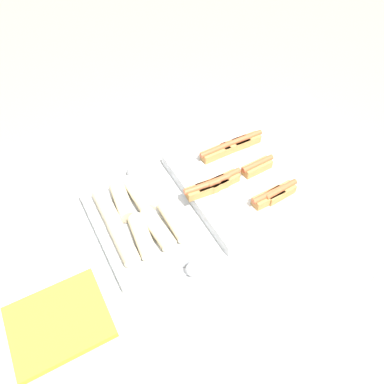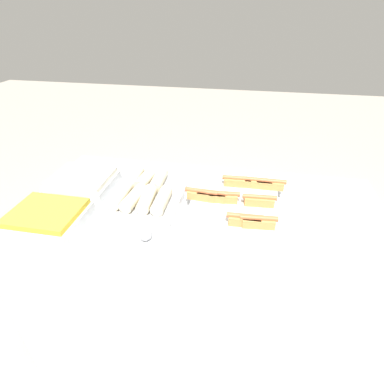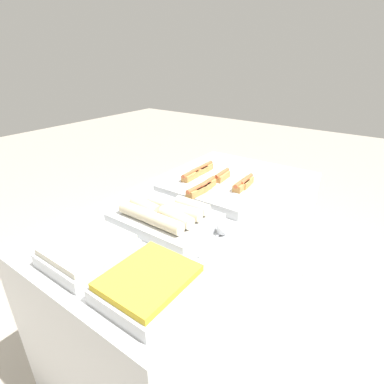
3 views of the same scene
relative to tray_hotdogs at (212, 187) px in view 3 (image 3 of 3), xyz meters
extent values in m
plane|color=#ADA393|center=(-0.14, 0.00, -0.90)|extent=(12.00, 12.00, 0.00)
cube|color=silver|center=(-0.14, 0.00, -0.47)|extent=(1.62, 0.82, 0.86)
cube|color=silver|center=(0.00, 0.00, -0.01)|extent=(0.38, 0.52, 0.05)
cube|color=tan|center=(0.00, 0.14, 0.03)|extent=(0.13, 0.05, 0.04)
cylinder|color=#CC6038|center=(0.00, 0.14, 0.05)|extent=(0.14, 0.03, 0.02)
cube|color=tan|center=(-0.05, -0.01, 0.03)|extent=(0.13, 0.05, 0.04)
cylinder|color=#CC6038|center=(-0.05, -0.01, 0.05)|extent=(0.15, 0.03, 0.02)
cube|color=tan|center=(0.10, 0.00, 0.03)|extent=(0.13, 0.05, 0.04)
cylinder|color=#CC6038|center=(0.10, 0.00, 0.05)|extent=(0.14, 0.03, 0.02)
cube|color=tan|center=(0.10, 0.15, 0.03)|extent=(0.12, 0.05, 0.04)
cylinder|color=#CC6038|center=(0.10, 0.15, 0.05)|extent=(0.14, 0.03, 0.02)
cube|color=tan|center=(-0.11, 0.00, 0.03)|extent=(0.13, 0.05, 0.04)
cylinder|color=#CC6038|center=(-0.11, 0.00, 0.05)|extent=(0.14, 0.03, 0.02)
cube|color=tan|center=(0.10, -0.15, 0.03)|extent=(0.13, 0.05, 0.04)
cylinder|color=#CC6038|center=(0.10, -0.15, 0.05)|extent=(0.15, 0.03, 0.02)
cube|color=tan|center=(0.15, 0.15, 0.03)|extent=(0.12, 0.04, 0.04)
cylinder|color=#CC6038|center=(0.15, 0.15, 0.05)|extent=(0.14, 0.02, 0.02)
cube|color=tan|center=(-0.15, -0.01, 0.03)|extent=(0.13, 0.05, 0.04)
cylinder|color=#CC6038|center=(-0.15, -0.01, 0.05)|extent=(0.15, 0.03, 0.02)
cube|color=tan|center=(0.04, -0.15, 0.03)|extent=(0.12, 0.05, 0.04)
cylinder|color=#CC6038|center=(0.04, -0.15, 0.05)|extent=(0.14, 0.03, 0.02)
cube|color=silver|center=(-0.40, 0.00, -0.01)|extent=(0.32, 0.44, 0.05)
cylinder|color=beige|center=(-0.49, 0.08, 0.04)|extent=(0.06, 0.16, 0.06)
cylinder|color=beige|center=(-0.50, -0.09, 0.04)|extent=(0.06, 0.16, 0.06)
cylinder|color=beige|center=(-0.37, -0.09, 0.04)|extent=(0.07, 0.17, 0.06)
cylinder|color=beige|center=(-0.31, -0.09, 0.04)|extent=(0.06, 0.16, 0.06)
cylinder|color=beige|center=(-0.43, -0.09, 0.04)|extent=(0.07, 0.17, 0.06)
cylinder|color=beige|center=(-0.43, 0.08, 0.04)|extent=(0.07, 0.17, 0.06)
cylinder|color=beige|center=(-0.37, 0.08, 0.04)|extent=(0.06, 0.16, 0.06)
cube|color=silver|center=(-0.76, -0.24, -0.01)|extent=(0.30, 0.25, 0.05)
cube|color=gold|center=(-0.76, -0.24, 0.03)|extent=(0.27, 0.23, 0.02)
cube|color=silver|center=(-0.76, 0.06, -0.01)|extent=(0.30, 0.25, 0.05)
cube|color=silver|center=(-0.76, 0.06, 0.03)|extent=(0.27, 0.23, 0.02)
cylinder|color=#B2B5BA|center=(-0.43, -0.26, -0.03)|extent=(0.19, 0.03, 0.01)
sphere|color=#B2B5BA|center=(-0.33, -0.26, -0.01)|extent=(0.05, 0.05, 0.05)
cylinder|color=#B2B5BA|center=(-0.43, 0.25, -0.03)|extent=(0.20, 0.01, 0.01)
sphere|color=#B2B5BA|center=(-0.33, 0.25, -0.01)|extent=(0.05, 0.05, 0.05)
camera|label=1|loc=(-0.63, -0.79, 1.08)|focal=35.00mm
camera|label=2|loc=(0.01, -1.10, 0.74)|focal=28.00mm
camera|label=3|loc=(-1.28, -0.78, 0.66)|focal=28.00mm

